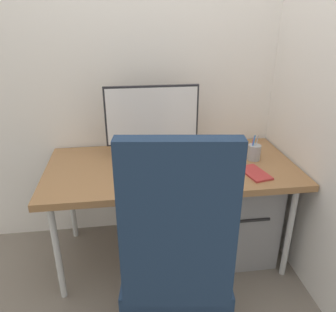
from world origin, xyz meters
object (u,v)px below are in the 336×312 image
object	(u,v)px
monitor	(152,118)
notebook	(255,173)
pen_holder	(254,152)
office_chair	(176,256)
mouse	(213,165)
keyboard	(166,174)
filing_cabinet	(241,216)

from	to	relation	value
monitor	notebook	world-z (taller)	monitor
monitor	pen_holder	size ratio (longest dim) A/B	3.47
office_chair	notebook	distance (m)	0.83
mouse	pen_holder	bearing A→B (deg)	23.71
office_chair	notebook	world-z (taller)	office_chair
keyboard	notebook	bearing A→B (deg)	-5.69
office_chair	pen_holder	distance (m)	1.04
pen_holder	keyboard	bearing A→B (deg)	-165.96
office_chair	pen_holder	size ratio (longest dim) A/B	7.10
filing_cabinet	monitor	size ratio (longest dim) A/B	0.99
mouse	pen_holder	distance (m)	0.32
monitor	notebook	bearing A→B (deg)	-29.50
office_chair	keyboard	world-z (taller)	office_chair
office_chair	filing_cabinet	size ratio (longest dim) A/B	2.06
monitor	mouse	distance (m)	0.50
keyboard	pen_holder	bearing A→B (deg)	14.04
monitor	mouse	world-z (taller)	monitor
keyboard	monitor	bearing A→B (deg)	100.79
office_chair	filing_cabinet	bearing A→B (deg)	51.38
mouse	office_chair	bearing A→B (deg)	-108.62
pen_holder	filing_cabinet	bearing A→B (deg)	-144.38
monitor	pen_holder	bearing A→B (deg)	-11.03
office_chair	filing_cabinet	world-z (taller)	office_chair
monitor	pen_holder	distance (m)	0.72
monitor	notebook	xyz separation A→B (m)	(0.60, -0.34, -0.27)
filing_cabinet	notebook	distance (m)	0.46
office_chair	keyboard	size ratio (longest dim) A/B	3.04
office_chair	mouse	size ratio (longest dim) A/B	14.85
notebook	office_chair	bearing A→B (deg)	-147.81
office_chair	monitor	size ratio (longest dim) A/B	2.05
filing_cabinet	pen_holder	distance (m)	0.48
notebook	mouse	bearing A→B (deg)	139.80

